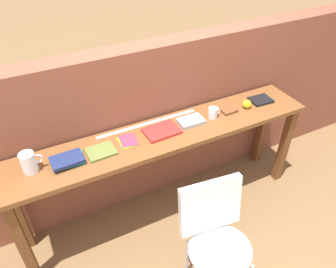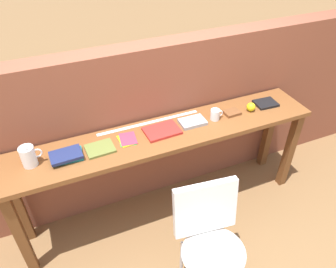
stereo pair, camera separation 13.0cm
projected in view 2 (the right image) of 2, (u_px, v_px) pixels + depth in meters
The scene contains 15 objects.
ground_plane at pixel (179, 232), 2.85m from camera, with size 40.00×40.00×0.00m, color brown.
brick_wall_back at pixel (151, 124), 2.87m from camera, with size 6.00×0.20×1.47m, color brown.
sideboard at pixel (166, 146), 2.62m from camera, with size 2.50×0.44×0.88m.
chair_white_moulded at pixel (210, 238), 2.19m from camera, with size 0.49×0.50×0.89m.
pitcher_white at pixel (29, 156), 2.20m from camera, with size 0.14×0.10×0.18m.
book_stack_leftmost at pixel (66, 156), 2.28m from camera, with size 0.23×0.17×0.05m.
magazine_cycling at pixel (100, 149), 2.37m from camera, with size 0.20×0.16×0.02m, color olive.
pamphlet_pile_colourful at pixel (127, 139), 2.46m from camera, with size 0.15×0.17×0.01m.
book_open_centre at pixel (162, 131), 2.53m from camera, with size 0.27×0.19×0.02m, color red.
book_grey_hardcover at pixel (192, 122), 2.62m from camera, with size 0.21×0.14×0.03m, color #9E9EA3.
mug at pixel (215, 115), 2.65m from camera, with size 0.11×0.08×0.09m.
leather_journal_brown at pixel (232, 113), 2.73m from camera, with size 0.13×0.10×0.02m, color brown.
sports_ball_small at pixel (251, 107), 2.75m from camera, with size 0.07×0.07×0.07m, color yellow.
book_repair_rightmost at pixel (266, 103), 2.85m from camera, with size 0.19×0.15×0.02m, color black.
ruler_metal_back_edge at pixel (149, 123), 2.64m from camera, with size 0.85×0.03×0.00m, color silver.
Camera 2 is at (-0.77, -1.56, 2.42)m, focal length 35.00 mm.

